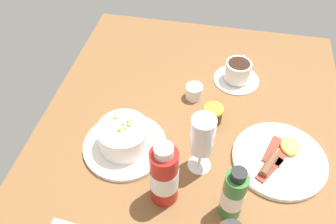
% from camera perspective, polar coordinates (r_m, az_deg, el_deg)
% --- Properties ---
extents(ground_plane, '(1.10, 0.84, 0.03)m').
position_cam_1_polar(ground_plane, '(0.95, 3.29, -5.20)').
color(ground_plane, brown).
extents(porridge_bowl, '(0.22, 0.22, 0.09)m').
position_cam_1_polar(porridge_bowl, '(0.90, -7.13, -4.28)').
color(porridge_bowl, white).
rests_on(porridge_bowl, ground_plane).
extents(coffee_cup, '(0.14, 0.14, 0.07)m').
position_cam_1_polar(coffee_cup, '(1.10, 11.18, 6.27)').
color(coffee_cup, white).
rests_on(coffee_cup, ground_plane).
extents(creamer_jug, '(0.06, 0.05, 0.05)m').
position_cam_1_polar(creamer_jug, '(1.04, 4.28, 3.35)').
color(creamer_jug, white).
rests_on(creamer_jug, ground_plane).
extents(wine_glass, '(0.06, 0.06, 0.17)m').
position_cam_1_polar(wine_glass, '(0.81, 5.58, -4.11)').
color(wine_glass, white).
rests_on(wine_glass, ground_plane).
extents(jam_jar, '(0.05, 0.05, 0.05)m').
position_cam_1_polar(jam_jar, '(0.97, 7.32, -0.38)').
color(jam_jar, '#3A2A0C').
rests_on(jam_jar, ground_plane).
extents(sauce_bottle_green, '(0.05, 0.05, 0.16)m').
position_cam_1_polar(sauce_bottle_green, '(0.78, 10.52, -13.10)').
color(sauce_bottle_green, '#337233').
rests_on(sauce_bottle_green, ground_plane).
extents(sauce_bottle_red, '(0.06, 0.06, 0.19)m').
position_cam_1_polar(sauce_bottle_red, '(0.78, -0.63, -10.28)').
color(sauce_bottle_red, '#B21E19').
rests_on(sauce_bottle_red, ground_plane).
extents(breakfast_plate, '(0.24, 0.24, 0.04)m').
position_cam_1_polar(breakfast_plate, '(0.94, 17.60, -7.18)').
color(breakfast_plate, white).
rests_on(breakfast_plate, ground_plane).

